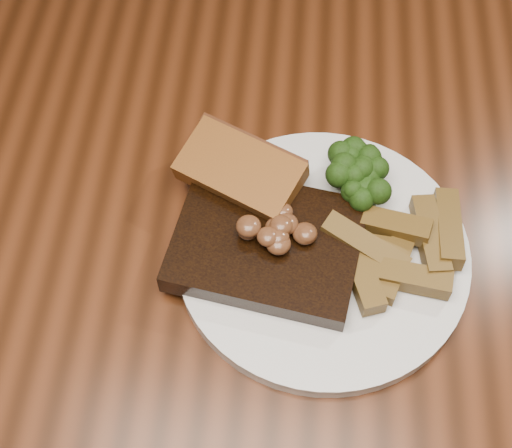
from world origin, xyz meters
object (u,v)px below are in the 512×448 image
at_px(dining_table, 240,269).
at_px(plate, 322,254).
at_px(steak, 267,245).
at_px(potato_wedges, 400,249).
at_px(garlic_bread, 241,183).

height_order(dining_table, plate, plate).
relative_size(plate, steak, 1.63).
relative_size(dining_table, potato_wedges, 14.43).
relative_size(steak, garlic_bread, 1.47).
bearing_deg(steak, plate, 15.07).
relative_size(dining_table, steak, 9.33).
xyz_separation_m(dining_table, plate, (0.08, -0.03, 0.10)).
xyz_separation_m(garlic_bread, potato_wedges, (0.16, -0.06, -0.00)).
bearing_deg(plate, dining_table, 161.18).
height_order(dining_table, garlic_bread, garlic_bread).
bearing_deg(plate, potato_wedges, 0.44).
distance_m(plate, garlic_bread, 0.11).
bearing_deg(garlic_bread, potato_wedges, 3.93).
relative_size(dining_table, plate, 5.72).
bearing_deg(dining_table, garlic_bread, 90.15).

